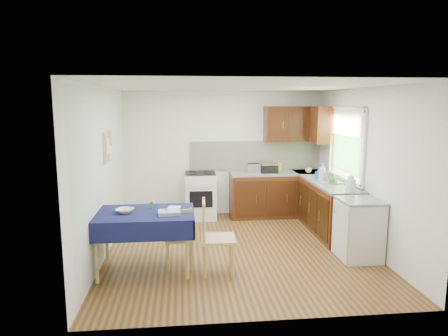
{
  "coord_description": "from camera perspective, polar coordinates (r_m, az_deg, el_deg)",
  "views": [
    {
      "loc": [
        -0.83,
        -5.9,
        2.24
      ],
      "look_at": [
        -0.19,
        0.3,
        1.24
      ],
      "focal_mm": 32.0,
      "sensor_mm": 36.0,
      "label": 1
    }
  ],
  "objects": [
    {
      "name": "wall_back",
      "position": [
        8.11,
        -0.0,
        2.09
      ],
      "size": [
        4.0,
        0.02,
        2.5
      ],
      "primitive_type": "cube",
      "color": "white",
      "rests_on": "ground"
    },
    {
      "name": "plate_bowl",
      "position": [
        5.49,
        -13.98,
        -5.94
      ],
      "size": [
        0.29,
        0.29,
        0.06
      ],
      "primitive_type": "imported",
      "rotation": [
        0.0,
        0.0,
        -0.34
      ],
      "color": "#F2E8C6",
      "rests_on": "dining_table"
    },
    {
      "name": "tea_towel",
      "position": [
        5.3,
        -7.83,
        -6.33
      ],
      "size": [
        0.3,
        0.24,
        0.05
      ],
      "primitive_type": "cube",
      "rotation": [
        0.0,
        0.0,
        0.07
      ],
      "color": "#2A369A",
      "rests_on": "dining_table"
    },
    {
      "name": "kettle",
      "position": [
        6.46,
        17.63,
        -2.25
      ],
      "size": [
        0.16,
        0.16,
        0.26
      ],
      "color": "silver",
      "rests_on": "worktop_right"
    },
    {
      "name": "dish_rack",
      "position": [
        7.13,
        15.07,
        -1.87
      ],
      "size": [
        0.4,
        0.3,
        0.19
      ],
      "rotation": [
        0.0,
        0.0,
        -0.18
      ],
      "color": "gray",
      "rests_on": "worktop_right"
    },
    {
      "name": "base_cabinets",
      "position": [
        7.7,
        10.78,
        -4.65
      ],
      "size": [
        1.9,
        2.3,
        0.86
      ],
      "color": "black",
      "rests_on": "ground"
    },
    {
      "name": "toaster",
      "position": [
        7.9,
        4.22,
        -0.02
      ],
      "size": [
        0.26,
        0.16,
        0.2
      ],
      "rotation": [
        0.0,
        0.0,
        0.35
      ],
      "color": "#BBBBC0",
      "rests_on": "worktop_back"
    },
    {
      "name": "dining_table",
      "position": [
        5.5,
        -11.37,
        -7.26
      ],
      "size": [
        1.34,
        0.91,
        0.81
      ],
      "rotation": [
        0.0,
        0.0,
        -0.02
      ],
      "color": "#0F143F",
      "rests_on": "ground"
    },
    {
      "name": "soap_bottle_c",
      "position": [
        7.03,
        15.32,
        -1.49
      ],
      "size": [
        0.15,
        0.15,
        0.18
      ],
      "primitive_type": "imported",
      "rotation": [
        0.0,
        0.0,
        3.22
      ],
      "color": "#24862B",
      "rests_on": "worktop_right"
    },
    {
      "name": "chair_near",
      "position": [
        5.35,
        -1.37,
        -9.55
      ],
      "size": [
        0.46,
        0.46,
        1.0
      ],
      "rotation": [
        0.0,
        0.0,
        1.53
      ],
      "color": "tan",
      "rests_on": "ground"
    },
    {
      "name": "spice_jar",
      "position": [
        5.63,
        -10.33,
        -5.23
      ],
      "size": [
        0.05,
        0.05,
        0.1
      ],
      "primitive_type": "cylinder",
      "color": "#248732",
      "rests_on": "dining_table"
    },
    {
      "name": "wall_left",
      "position": [
        6.1,
        -16.9,
        -0.64
      ],
      "size": [
        0.02,
        4.2,
        2.5
      ],
      "primitive_type": "cube",
      "color": "silver",
      "rests_on": "ground"
    },
    {
      "name": "worktop_corner",
      "position": [
        8.22,
        12.09,
        -0.62
      ],
      "size": [
        0.6,
        0.6,
        0.04
      ],
      "primitive_type": "cube",
      "color": "slate",
      "rests_on": "base_cabinets"
    },
    {
      "name": "stove",
      "position": [
        7.91,
        -3.39,
        -3.92
      ],
      "size": [
        0.6,
        0.61,
        0.92
      ],
      "color": "silver",
      "rests_on": "ground"
    },
    {
      "name": "sauce_bottle",
      "position": [
        7.9,
        6.92,
        0.12
      ],
      "size": [
        0.05,
        0.05,
        0.23
      ],
      "primitive_type": "cylinder",
      "color": "red",
      "rests_on": "worktop_back"
    },
    {
      "name": "floor",
      "position": [
        6.37,
        1.99,
        -11.5
      ],
      "size": [
        4.2,
        4.2,
        0.0
      ],
      "primitive_type": "plane",
      "color": "#462C12",
      "rests_on": "ground"
    },
    {
      "name": "ceiling",
      "position": [
        5.97,
        2.12,
        11.59
      ],
      "size": [
        4.0,
        4.2,
        0.02
      ],
      "primitive_type": "cube",
      "color": "white",
      "rests_on": "wall_back"
    },
    {
      "name": "corkboard",
      "position": [
        6.34,
        -16.28,
        2.93
      ],
      "size": [
        0.04,
        0.62,
        0.47
      ],
      "color": "tan",
      "rests_on": "wall_left"
    },
    {
      "name": "book",
      "position": [
        5.57,
        -8.09,
        -5.75
      ],
      "size": [
        0.21,
        0.26,
        0.02
      ],
      "primitive_type": "imported",
      "rotation": [
        0.0,
        0.0,
        -0.15
      ],
      "color": "white",
      "rests_on": "dining_table"
    },
    {
      "name": "soap_bottle_a",
      "position": [
        7.19,
        13.87,
        -0.6
      ],
      "size": [
        0.18,
        0.18,
        0.33
      ],
      "primitive_type": "imported",
      "rotation": [
        0.0,
        0.0,
        0.77
      ],
      "color": "silver",
      "rests_on": "worktop_right"
    },
    {
      "name": "window",
      "position": [
        7.2,
        17.05,
        4.0
      ],
      "size": [
        0.04,
        1.48,
        1.26
      ],
      "color": "#2D5523",
      "rests_on": "wall_right"
    },
    {
      "name": "upper_cabinets",
      "position": [
        8.06,
        11.13,
        6.16
      ],
      "size": [
        1.2,
        0.85,
        0.7
      ],
      "color": "black",
      "rests_on": "wall_back"
    },
    {
      "name": "worktop_right",
      "position": [
        7.16,
        14.91,
        -2.17
      ],
      "size": [
        0.6,
        1.7,
        0.04
      ],
      "primitive_type": "cube",
      "color": "slate",
      "rests_on": "base_cabinets"
    },
    {
      "name": "fridge",
      "position": [
        6.19,
        18.71,
        -8.3
      ],
      "size": [
        0.58,
        0.6,
        0.89
      ],
      "color": "silver",
      "rests_on": "ground"
    },
    {
      "name": "wall_front",
      "position": [
        4.02,
        6.22,
        -5.25
      ],
      "size": [
        4.0,
        0.02,
        2.5
      ],
      "primitive_type": "cube",
      "color": "white",
      "rests_on": "ground"
    },
    {
      "name": "cup",
      "position": [
        8.05,
        11.98,
        -0.34
      ],
      "size": [
        0.15,
        0.15,
        0.09
      ],
      "primitive_type": "imported",
      "rotation": [
        0.0,
        0.0,
        0.32
      ],
      "color": "silver",
      "rests_on": "worktop_back"
    },
    {
      "name": "chair_far",
      "position": [
        5.56,
        -6.43,
        -9.57
      ],
      "size": [
        0.41,
        0.41,
        0.88
      ],
      "rotation": [
        0.0,
        0.0,
        3.2
      ],
      "color": "tan",
      "rests_on": "ground"
    },
    {
      "name": "soap_bottle_b",
      "position": [
        7.44,
        13.36,
        -0.73
      ],
      "size": [
        0.13,
        0.13,
        0.2
      ],
      "primitive_type": "imported",
      "rotation": [
        0.0,
        0.0,
        2.15
      ],
      "color": "#1C56A6",
      "rests_on": "worktop_right"
    },
    {
      "name": "wall_right",
      "position": [
        6.62,
        19.46,
        -0.03
      ],
      "size": [
        0.02,
        4.2,
        2.5
      ],
      "primitive_type": "cube",
      "color": "white",
      "rests_on": "ground"
    },
    {
      "name": "yellow_packet",
      "position": [
        8.22,
        7.81,
        0.16
      ],
      "size": [
        0.13,
        0.11,
        0.15
      ],
      "primitive_type": "cube",
      "rotation": [
        0.0,
        0.0,
        0.41
      ],
      "color": "yellow",
      "rests_on": "worktop_back"
    },
    {
      "name": "splashback",
      "position": [
        8.19,
        4.54,
        1.78
      ],
      "size": [
        2.7,
        0.02,
        0.6
      ],
      "primitive_type": "cube",
      "color": "white",
      "rests_on": "wall_back"
    },
    {
      "name": "worktop_back",
      "position": [
        8.05,
        7.68,
        -0.71
      ],
      "size": [
        1.9,
        0.6,
        0.04
      ],
      "primitive_type": "cube",
      "color": "slate",
      "rests_on": "base_cabinets"
    },
    {
      "name": "sandwich_press",
      "position": [
        7.95,
        6.4,
        0.04
      ],
      "size": [
        0.33,
        0.29,
        0.19
      ],
      "rotation": [
        0.0,
        0.0,
        -0.4
      ],
      "color": "black",
      "rests_on": "worktop_back"
    }
  ]
}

